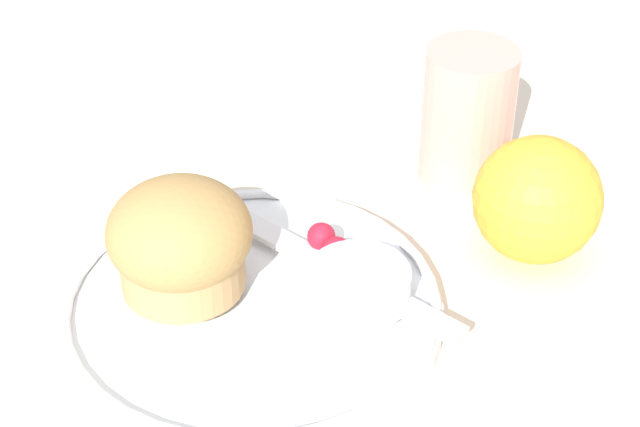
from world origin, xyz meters
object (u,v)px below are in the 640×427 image
(orange_fruit, at_px, (537,200))
(muffin, at_px, (180,241))
(juice_glass, at_px, (468,115))
(butter_knife, at_px, (346,276))

(orange_fruit, bearing_deg, muffin, -107.80)
(muffin, distance_m, juice_glass, 0.22)
(butter_knife, bearing_deg, juice_glass, 99.09)
(butter_knife, bearing_deg, muffin, -137.35)
(butter_knife, distance_m, juice_glass, 0.16)
(muffin, xyz_separation_m, butter_knife, (0.05, 0.08, -0.03))
(muffin, bearing_deg, juice_glass, 96.09)
(butter_knife, height_order, orange_fruit, orange_fruit)
(butter_knife, xyz_separation_m, juice_glass, (-0.07, 0.14, 0.02))
(muffin, xyz_separation_m, juice_glass, (-0.02, 0.22, -0.00))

